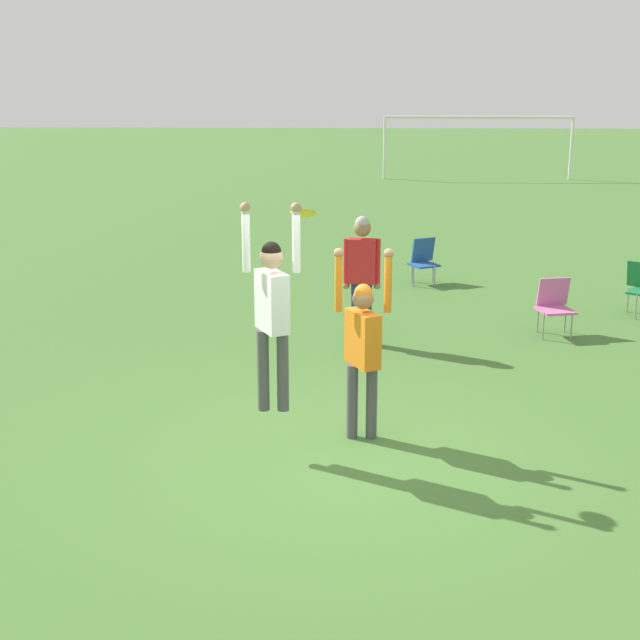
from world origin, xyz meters
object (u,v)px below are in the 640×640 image
person_jumping (272,303)px  camping_chair_1 (423,258)px  camping_chair_2 (554,303)px  person_spectator_near (362,267)px  person_defending (363,340)px  frisbee (303,213)px

person_jumping → camping_chair_1: size_ratio=2.50×
person_jumping → camping_chair_2: bearing=-67.8°
person_spectator_near → person_jumping: bearing=-95.9°
person_jumping → person_defending: bearing=-90.0°
camping_chair_1 → person_defending: bearing=51.8°
camping_chair_1 → frisbee: bearing=48.0°
person_jumping → camping_chair_1: 8.35m
person_jumping → camping_chair_2: size_ratio=2.48×
person_jumping → frisbee: person_jumping is taller
person_defending → camping_chair_1: bearing=142.8°
camping_chair_1 → person_spectator_near: (-1.18, -4.00, 0.67)m
camping_chair_1 → camping_chair_2: (1.72, -3.39, 0.02)m
person_defending → person_spectator_near: 3.52m
person_defending → frisbee: bearing=-86.9°
frisbee → camping_chair_2: size_ratio=0.31×
camping_chair_1 → camping_chair_2: bearing=87.7°
person_jumping → camping_chair_2: person_jumping is taller
person_jumping → frisbee: (0.31, 0.12, 0.87)m
person_spectator_near → camping_chair_2: bearing=18.7°
person_defending → camping_chair_2: bearing=116.6°
person_defending → frisbee: size_ratio=7.92×
person_defending → frisbee: (-0.60, -0.37, 1.39)m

